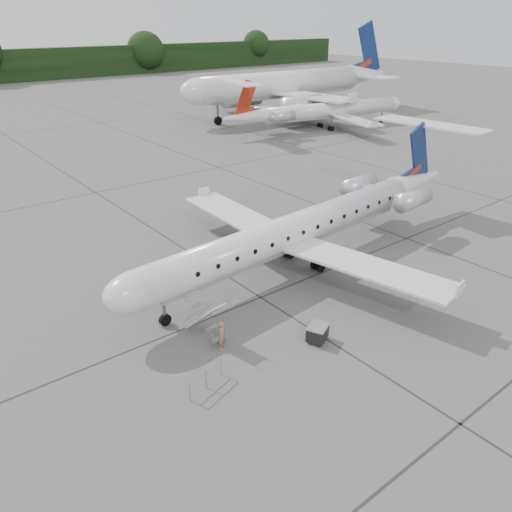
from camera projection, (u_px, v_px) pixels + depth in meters
ground at (346, 298)px, 30.34m from camera, size 320.00×320.00×0.00m
main_regional_jet at (293, 215)px, 32.27m from camera, size 31.93×24.17×7.76m
airstair at (205, 317)px, 26.19m from camera, size 1.05×2.58×2.43m
passenger at (222, 335)px, 25.44m from camera, size 0.69×0.61×1.59m
safety_railing at (206, 379)px, 22.81m from camera, size 2.13×0.70×1.00m
baggage_cart at (318, 333)px, 26.16m from camera, size 1.38×1.28×0.96m
bg_narrowbody at (282, 71)px, 82.73m from camera, size 41.87×30.85×14.66m
bg_regional_right at (333, 102)px, 74.87m from camera, size 32.89×26.14×7.78m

